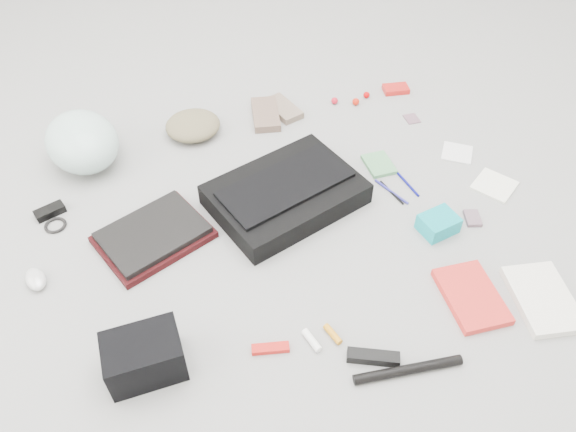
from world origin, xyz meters
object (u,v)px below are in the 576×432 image
object	(u,v)px
messenger_bag	(286,194)
book_red	(471,296)
laptop	(153,233)
camera_bag	(144,357)
accordion_wallet	(438,224)
bike_helmet	(82,142)

from	to	relation	value
messenger_bag	book_red	distance (m)	0.66
laptop	camera_bag	world-z (taller)	camera_bag
accordion_wallet	bike_helmet	bearing A→B (deg)	135.49
messenger_bag	camera_bag	bearing A→B (deg)	-155.90
laptop	accordion_wallet	world-z (taller)	accordion_wallet
laptop	bike_helmet	xyz separation A→B (m)	(-0.17, 0.44, 0.06)
laptop	camera_bag	size ratio (longest dim) A/B	1.58
camera_bag	book_red	distance (m)	0.91
book_red	accordion_wallet	distance (m)	0.27
messenger_bag	accordion_wallet	world-z (taller)	messenger_bag
messenger_bag	accordion_wallet	size ratio (longest dim) A/B	4.14
camera_bag	messenger_bag	bearing A→B (deg)	40.72
messenger_bag	camera_bag	world-z (taller)	camera_bag
camera_bag	book_red	xyz separation A→B (m)	(0.90, -0.06, -0.05)
messenger_bag	bike_helmet	xyz separation A→B (m)	(-0.61, 0.41, 0.05)
messenger_bag	bike_helmet	size ratio (longest dim) A/B	1.54
laptop	accordion_wallet	xyz separation A→B (m)	(0.86, -0.23, -0.00)
camera_bag	laptop	bearing A→B (deg)	78.30
laptop	book_red	bearing A→B (deg)	-53.62
messenger_bag	book_red	size ratio (longest dim) A/B	2.11
messenger_bag	laptop	world-z (taller)	messenger_bag
camera_bag	book_red	bearing A→B (deg)	-5.19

